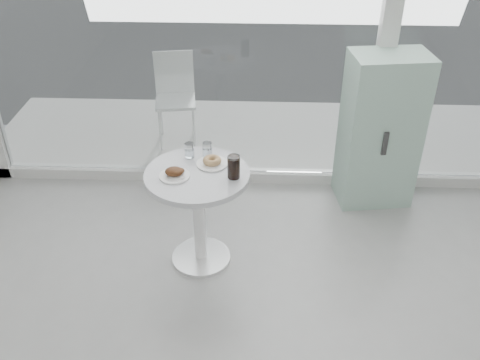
{
  "coord_description": "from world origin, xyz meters",
  "views": [
    {
      "loc": [
        -0.08,
        -1.13,
        2.71
      ],
      "look_at": [
        -0.2,
        1.7,
        0.85
      ],
      "focal_mm": 40.0,
      "sensor_mm": 36.0,
      "label": 1
    }
  ],
  "objects_px": {
    "water_tumbler_a": "(189,151)",
    "water_tumbler_b": "(207,150)",
    "patio_chair": "(175,92)",
    "cola_glass": "(234,167)",
    "plate_fritter": "(175,173)",
    "main_table": "(198,199)",
    "mint_cabinet": "(380,131)",
    "plate_donut": "(212,162)"
  },
  "relations": [
    {
      "from": "mint_cabinet",
      "to": "water_tumbler_a",
      "type": "xyz_separation_m",
      "value": [
        -1.48,
        -0.68,
        0.17
      ]
    },
    {
      "from": "water_tumbler_a",
      "to": "water_tumbler_b",
      "type": "relative_size",
      "value": 0.99
    },
    {
      "from": "main_table",
      "to": "patio_chair",
      "type": "relative_size",
      "value": 0.87
    },
    {
      "from": "patio_chair",
      "to": "cola_glass",
      "type": "bearing_deg",
      "value": -78.23
    },
    {
      "from": "plate_fritter",
      "to": "main_table",
      "type": "bearing_deg",
      "value": 20.54
    },
    {
      "from": "patio_chair",
      "to": "plate_fritter",
      "type": "relative_size",
      "value": 4.29
    },
    {
      "from": "plate_donut",
      "to": "water_tumbler_b",
      "type": "relative_size",
      "value": 2.0
    },
    {
      "from": "patio_chair",
      "to": "mint_cabinet",
      "type": "bearing_deg",
      "value": -34.94
    },
    {
      "from": "plate_fritter",
      "to": "water_tumbler_b",
      "type": "distance_m",
      "value": 0.33
    },
    {
      "from": "patio_chair",
      "to": "plate_fritter",
      "type": "bearing_deg",
      "value": -89.68
    },
    {
      "from": "mint_cabinet",
      "to": "plate_fritter",
      "type": "distance_m",
      "value": 1.81
    },
    {
      "from": "plate_donut",
      "to": "water_tumbler_b",
      "type": "distance_m",
      "value": 0.12
    },
    {
      "from": "main_table",
      "to": "water_tumbler_a",
      "type": "relative_size",
      "value": 7.12
    },
    {
      "from": "water_tumbler_a",
      "to": "cola_glass",
      "type": "height_order",
      "value": "cola_glass"
    },
    {
      "from": "mint_cabinet",
      "to": "water_tumbler_b",
      "type": "height_order",
      "value": "mint_cabinet"
    },
    {
      "from": "patio_chair",
      "to": "plate_donut",
      "type": "bearing_deg",
      "value": -81.32
    },
    {
      "from": "main_table",
      "to": "cola_glass",
      "type": "relative_size",
      "value": 4.76
    },
    {
      "from": "main_table",
      "to": "water_tumbler_b",
      "type": "distance_m",
      "value": 0.35
    },
    {
      "from": "plate_donut",
      "to": "water_tumbler_b",
      "type": "height_order",
      "value": "water_tumbler_b"
    },
    {
      "from": "water_tumbler_a",
      "to": "main_table",
      "type": "bearing_deg",
      "value": -70.33
    },
    {
      "from": "mint_cabinet",
      "to": "patio_chair",
      "type": "height_order",
      "value": "mint_cabinet"
    },
    {
      "from": "main_table",
      "to": "mint_cabinet",
      "type": "height_order",
      "value": "mint_cabinet"
    },
    {
      "from": "main_table",
      "to": "plate_donut",
      "type": "height_order",
      "value": "plate_donut"
    },
    {
      "from": "main_table",
      "to": "water_tumbler_b",
      "type": "bearing_deg",
      "value": 76.8
    },
    {
      "from": "mint_cabinet",
      "to": "main_table",
      "type": "bearing_deg",
      "value": -155.9
    },
    {
      "from": "plate_fritter",
      "to": "water_tumbler_a",
      "type": "xyz_separation_m",
      "value": [
        0.07,
        0.26,
        0.02
      ]
    },
    {
      "from": "water_tumbler_a",
      "to": "water_tumbler_b",
      "type": "bearing_deg",
      "value": 6.05
    },
    {
      "from": "main_table",
      "to": "patio_chair",
      "type": "xyz_separation_m",
      "value": [
        -0.42,
        1.8,
        0.0
      ]
    },
    {
      "from": "water_tumbler_a",
      "to": "water_tumbler_b",
      "type": "distance_m",
      "value": 0.12
    },
    {
      "from": "main_table",
      "to": "water_tumbler_a",
      "type": "bearing_deg",
      "value": 109.67
    },
    {
      "from": "plate_fritter",
      "to": "water_tumbler_a",
      "type": "distance_m",
      "value": 0.27
    },
    {
      "from": "main_table",
      "to": "plate_fritter",
      "type": "relative_size",
      "value": 3.73
    },
    {
      "from": "patio_chair",
      "to": "water_tumbler_b",
      "type": "height_order",
      "value": "patio_chair"
    },
    {
      "from": "main_table",
      "to": "cola_glass",
      "type": "xyz_separation_m",
      "value": [
        0.25,
        -0.05,
        0.3
      ]
    },
    {
      "from": "patio_chair",
      "to": "water_tumbler_a",
      "type": "xyz_separation_m",
      "value": [
        0.35,
        -1.59,
        0.26
      ]
    },
    {
      "from": "cola_glass",
      "to": "water_tumbler_b",
      "type": "bearing_deg",
      "value": 127.41
    },
    {
      "from": "patio_chair",
      "to": "plate_donut",
      "type": "xyz_separation_m",
      "value": [
        0.51,
        -1.68,
        0.24
      ]
    },
    {
      "from": "mint_cabinet",
      "to": "water_tumbler_b",
      "type": "bearing_deg",
      "value": -161.91
    },
    {
      "from": "main_table",
      "to": "plate_fritter",
      "type": "xyz_separation_m",
      "value": [
        -0.14,
        -0.05,
        0.25
      ]
    },
    {
      "from": "mint_cabinet",
      "to": "water_tumbler_a",
      "type": "distance_m",
      "value": 1.63
    },
    {
      "from": "plate_donut",
      "to": "cola_glass",
      "type": "relative_size",
      "value": 1.36
    },
    {
      "from": "water_tumbler_a",
      "to": "water_tumbler_b",
      "type": "height_order",
      "value": "water_tumbler_b"
    }
  ]
}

